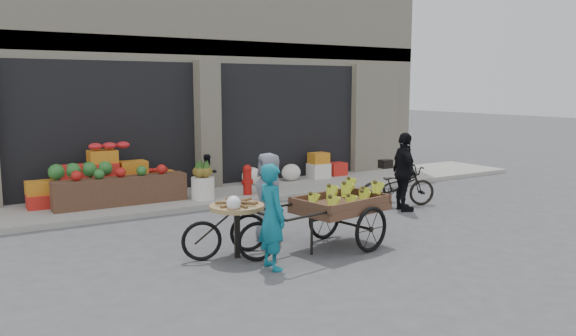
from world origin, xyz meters
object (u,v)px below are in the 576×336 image
fire_hydrant (247,178)px  cyclist (404,172)px  pineapple_bin (203,188)px  seated_person (208,174)px  banana_cart (338,202)px  orange_bucket (267,187)px  vendor_grey (269,197)px  tricycle_cart (236,222)px  vendor_woman (272,217)px  bicycle (398,186)px

fire_hydrant → cyclist: cyclist is taller
pineapple_bin → seated_person: (0.40, 0.60, 0.21)m
banana_cart → seated_person: bearing=81.7°
seated_person → orange_bucket: bearing=-40.3°
fire_hydrant → vendor_grey: (-1.29, -3.28, 0.25)m
tricycle_cart → vendor_grey: 1.16m
orange_bucket → cyclist: size_ratio=0.19×
pineapple_bin → orange_bucket: (1.60, -0.10, -0.10)m
pineapple_bin → vendor_woman: 4.83m
vendor_woman → cyclist: cyclist is taller
fire_hydrant → banana_cart: banana_cart is taller
vendor_woman → cyclist: 4.71m
seated_person → cyclist: 4.57m
vendor_woman → bicycle: (4.52, 2.27, -0.32)m
fire_hydrant → vendor_woman: size_ratio=0.46×
banana_cart → vendor_woman: vendor_woman is taller
pineapple_bin → tricycle_cart: tricycle_cart is taller
pineapple_bin → cyclist: size_ratio=0.31×
tricycle_cart → bicycle: (4.72, 1.52, -0.11)m
seated_person → vendor_woman: (-1.33, -5.32, 0.19)m
seated_person → cyclist: size_ratio=0.55×
orange_bucket → bicycle: 3.09m
pineapple_bin → orange_bucket: pineapple_bin is taller
banana_cart → vendor_grey: bearing=114.9°
seated_person → tricycle_cart: 4.83m
tricycle_cart → fire_hydrant: bearing=74.7°
orange_bucket → bicycle: bicycle is taller
vendor_woman → vendor_grey: (0.74, 1.39, -0.02)m
fire_hydrant → cyclist: (2.28, -2.81, 0.34)m
seated_person → banana_cart: 4.97m
pineapple_bin → fire_hydrant: 1.11m
orange_bucket → vendor_grey: (-1.79, -3.23, 0.49)m
banana_cart → vendor_grey: 1.26m
pineapple_bin → tricycle_cart: size_ratio=0.36×
bicycle → tricycle_cart: bearing=127.6°
fire_hydrant → bicycle: size_ratio=0.41×
fire_hydrant → tricycle_cart: bearing=-119.6°
orange_bucket → tricycle_cart: tricycle_cart is taller
seated_person → cyclist: cyclist is taller
vendor_grey → fire_hydrant: bearing=174.4°
seated_person → bicycle: seated_person is taller
orange_bucket → bicycle: (1.98, -2.36, 0.18)m
pineapple_bin → vendor_grey: bearing=-93.3°
seated_person → vendor_grey: size_ratio=0.61×
fire_hydrant → orange_bucket: fire_hydrant is taller
orange_bucket → vendor_woman: vendor_woman is taller
pineapple_bin → banana_cart: bearing=-83.1°
banana_cart → cyclist: bearing=18.0°
orange_bucket → bicycle: bearing=-49.9°
seated_person → vendor_grey: bearing=-108.6°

